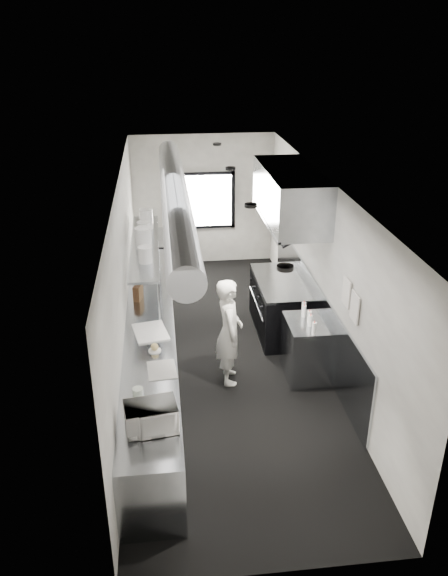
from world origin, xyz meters
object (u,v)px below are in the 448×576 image
object	(u,v)px
pass_shelf	(145,246)
line_cook	(229,331)
far_work_table	(152,258)
plate_stack_b	(143,238)
cutting_board	(151,332)
plate_stack_a	(145,255)
microwave	(151,417)
knife_block	(138,292)
prep_counter	(151,351)
deli_tub_b	(138,392)
exhaust_hood	(290,196)
plate_stack_c	(144,232)
squeeze_bottle_a	(314,328)
squeeze_bottle_c	(309,317)
squeeze_bottle_b	(310,321)
squeeze_bottle_e	(304,308)
bottle_station	(308,349)
plate_stack_d	(146,219)
small_plate	(155,350)
squeeze_bottle_d	(304,311)
deli_tub_a	(138,403)
range	(281,306)

from	to	relation	value
pass_shelf	line_cook	distance (m)	2.17
pass_shelf	far_work_table	xyz separation A→B (m)	(0.04, 2.20, -1.09)
pass_shelf	plate_stack_b	size ratio (longest dim) A/B	8.87
cutting_board	plate_stack_a	world-z (taller)	plate_stack_a
microwave	plate_stack_a	xyz separation A→B (m)	(-0.05, 3.05, 0.64)
knife_block	prep_counter	bearing A→B (deg)	-61.84
deli_tub_b	cutting_board	world-z (taller)	deli_tub_b
exhaust_hood	plate_stack_c	world-z (taller)	exhaust_hood
plate_stack_c	squeeze_bottle_a	xyz separation A→B (m)	(2.31, -2.20, -0.74)
pass_shelf	line_cook	xyz separation A→B (m)	(1.17, -1.67, -0.72)
squeeze_bottle_c	prep_counter	bearing A→B (deg)	175.00
deli_tub_b	microwave	bearing A→B (deg)	-75.94
pass_shelf	squeeze_bottle_b	distance (m)	2.99
pass_shelf	squeeze_bottle_e	bearing A→B (deg)	-31.77
far_work_table	knife_block	distance (m)	2.91
microwave	deli_tub_b	size ratio (longest dim) A/B	3.97
microwave	plate_stack_c	distance (m)	4.04
far_work_table	plate_stack_a	world-z (taller)	plate_stack_a
bottle_station	plate_stack_c	distance (m)	3.25
exhaust_hood	plate_stack_d	bearing A→B (deg)	154.36
small_plate	deli_tub_b	bearing A→B (deg)	-101.65
far_work_table	squeeze_bottle_b	bearing A→B (deg)	-60.41
prep_counter	far_work_table	bearing A→B (deg)	90.00
plate_stack_c	squeeze_bottle_d	distance (m)	2.94
plate_stack_b	squeeze_bottle_e	bearing A→B (deg)	-28.41
prep_counter	squeeze_bottle_a	size ratio (longest dim) A/B	32.43
knife_block	squeeze_bottle_c	xyz separation A→B (m)	(2.46, -1.05, -0.03)
cutting_board	plate_stack_d	world-z (taller)	plate_stack_d
far_work_table	deli_tub_a	size ratio (longest dim) A/B	9.09
range	knife_block	size ratio (longest dim) A/B	6.57
line_cook	squeeze_bottle_a	xyz separation A→B (m)	(1.14, -0.38, 0.18)
knife_block	far_work_table	bearing A→B (deg)	102.80
plate_stack_d	small_plate	bearing A→B (deg)	-88.31
plate_stack_b	squeeze_bottle_e	xyz separation A→B (m)	(2.33, -1.26, -0.74)
microwave	small_plate	bearing A→B (deg)	80.18
bottle_station	squeeze_bottle_e	size ratio (longest dim) A/B	4.72
range	squeeze_bottle_b	size ratio (longest dim) A/B	9.41
plate_stack_c	range	bearing A→B (deg)	-11.47
microwave	deli_tub_a	bearing A→B (deg)	101.75
microwave	plate_stack_d	bearing A→B (deg)	82.27
line_cook	cutting_board	distance (m)	1.12
prep_counter	microwave	size ratio (longest dim) A/B	11.95
plate_stack_d	prep_counter	bearing A→B (deg)	-89.49
range	cutting_board	bearing A→B (deg)	-146.61
line_cook	plate_stack_d	xyz separation A→B (m)	(-1.15, 2.46, 0.93)
line_cook	knife_block	bearing A→B (deg)	52.63
small_plate	knife_block	xyz separation A→B (m)	(-0.25, 1.59, 0.11)
plate_stack_d	knife_block	bearing A→B (deg)	-96.22
exhaust_hood	line_cook	distance (m)	2.37
squeeze_bottle_a	small_plate	bearing A→B (deg)	-175.07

